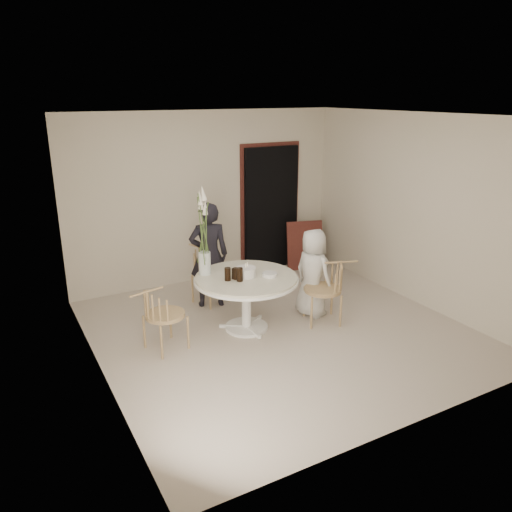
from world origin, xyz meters
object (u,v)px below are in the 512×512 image
chair_far (205,266)px  birthday_cake (246,272)px  girl (209,255)px  chair_left (156,311)px  table (246,285)px  chair_right (332,283)px  flower_vase (204,241)px  boy (313,273)px

chair_far → birthday_cake: size_ratio=3.23×
birthday_cake → girl: bearing=95.6°
chair_left → girl: size_ratio=0.54×
table → chair_right: (1.10, -0.34, -0.06)m
chair_left → flower_vase: 1.08m
boy → birthday_cake: 1.02m
chair_far → flower_vase: (-0.33, -0.80, 0.65)m
table → chair_left: (-1.20, -0.03, -0.09)m
boy → flower_vase: bearing=61.9°
table → girl: size_ratio=0.88×
chair_far → chair_left: size_ratio=1.00×
chair_far → flower_vase: bearing=-132.0°
girl → birthday_cake: size_ratio=6.00×
table → birthday_cake: 0.17m
table → boy: bearing=-2.5°
table → flower_vase: size_ratio=1.15×
table → flower_vase: bearing=141.6°
table → girl: girl is taller
chair_far → chair_right: chair_right is taller
chair_far → chair_right: bearing=-70.2°
chair_left → girl: bearing=-63.0°
flower_vase → chair_right: bearing=-23.7°
table → chair_left: size_ratio=1.63×
table → chair_right: bearing=-16.9°
chair_left → flower_vase: (0.78, 0.36, 0.65)m
chair_far → boy: boy is taller
flower_vase → chair_left: bearing=-154.9°
chair_far → boy: 1.61m
chair_left → girl: 1.48m
girl → boy: size_ratio=1.24×
chair_left → boy: 2.20m
chair_far → girl: girl is taller
flower_vase → table: bearing=-38.4°
girl → boy: bearing=155.1°
table → chair_far: bearing=94.5°
flower_vase → girl: bearing=61.9°
chair_left → flower_vase: flower_vase is taller
chair_right → chair_far: bearing=-120.9°
table → girl: (-0.10, 0.94, 0.14)m
table → boy: size_ratio=1.09×
table → boy: boy is taller
birthday_cake → flower_vase: bearing=141.2°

